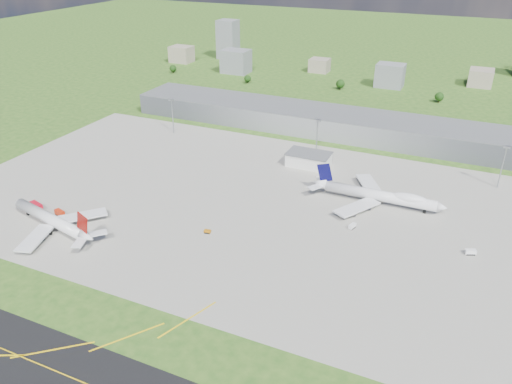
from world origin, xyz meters
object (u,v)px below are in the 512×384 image
at_px(airliner_blue_quad, 380,196).
at_px(van_white_near, 352,226).
at_px(crash_tender, 60,213).
at_px(tug_yellow, 207,232).
at_px(van_white_far, 470,252).
at_px(airliner_red_twin, 53,221).
at_px(fire_truck, 36,206).

relative_size(airliner_blue_quad, van_white_near, 14.80).
distance_m(airliner_blue_quad, crash_tender, 168.98).
bearing_deg(crash_tender, tug_yellow, 29.13).
distance_m(airliner_blue_quad, van_white_far, 57.53).
bearing_deg(van_white_far, tug_yellow, 173.92).
height_order(van_white_near, van_white_far, van_white_far).
height_order(airliner_blue_quad, van_white_near, airliner_blue_quad).
bearing_deg(airliner_blue_quad, van_white_near, -102.26).
bearing_deg(airliner_red_twin, airliner_blue_quad, -134.50).
height_order(airliner_blue_quad, fire_truck, airliner_blue_quad).
bearing_deg(van_white_near, van_white_far, -73.18).
bearing_deg(crash_tender, airliner_red_twin, -41.12).
height_order(tug_yellow, van_white_near, van_white_near).
relative_size(fire_truck, van_white_far, 1.74).
bearing_deg(van_white_near, tug_yellow, 135.03).
xyz_separation_m(airliner_red_twin, crash_tender, (-6.92, 11.16, -3.16)).
xyz_separation_m(airliner_blue_quad, van_white_far, (48.29, -31.00, -3.99)).
bearing_deg(airliner_blue_quad, van_white_far, -32.68).
relative_size(airliner_blue_quad, tug_yellow, 20.38).
distance_m(crash_tender, van_white_far, 202.86).
bearing_deg(crash_tender, van_white_near, 36.61).
xyz_separation_m(airliner_blue_quad, van_white_near, (-6.67, -30.64, -4.06)).
xyz_separation_m(airliner_red_twin, airliner_blue_quad, (141.43, 92.01, 0.48)).
height_order(airliner_red_twin, tug_yellow, airliner_red_twin).
distance_m(airliner_red_twin, airliner_blue_quad, 168.72).
xyz_separation_m(tug_yellow, van_white_near, (63.53, 33.55, 0.31)).
relative_size(crash_tender, van_white_far, 1.26).
bearing_deg(tug_yellow, airliner_red_twin, -167.87).
relative_size(airliner_red_twin, crash_tender, 9.72).
bearing_deg(fire_truck, crash_tender, 16.56).
distance_m(airliner_red_twin, crash_tender, 13.50).
distance_m(crash_tender, van_white_near, 150.30).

